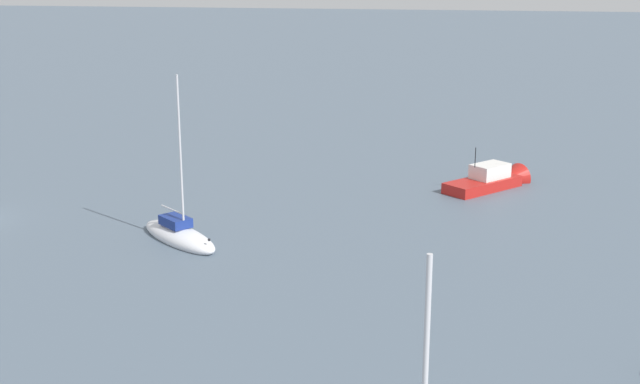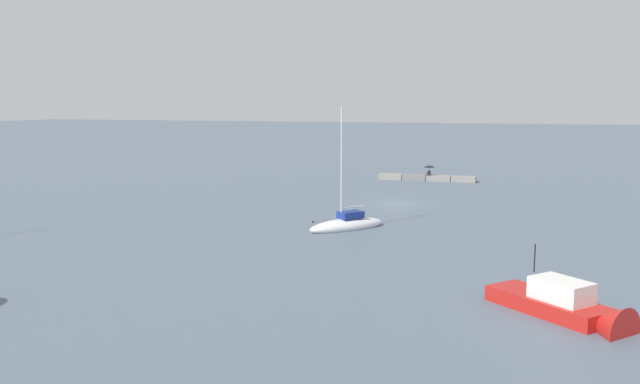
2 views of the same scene
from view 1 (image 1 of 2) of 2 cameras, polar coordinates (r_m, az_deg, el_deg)
name	(u,v)px [view 1 (image 1 of 2)]	position (r m, az deg, el deg)	size (l,w,h in m)	color
sailboat_white_far	(179,235)	(47.93, -9.70, -2.95)	(5.80, 6.57, 9.92)	silver
motorboat_red_mid	(493,181)	(59.85, 11.87, 0.73)	(6.76, 6.21, 3.95)	red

